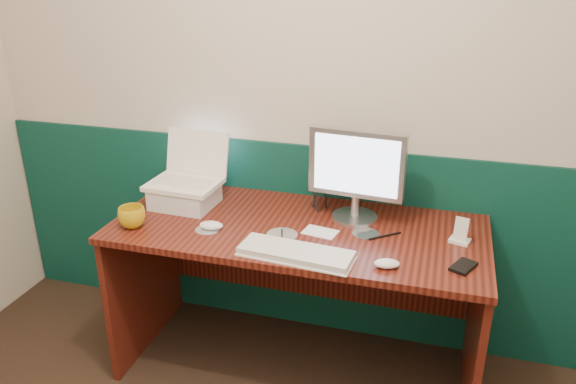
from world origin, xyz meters
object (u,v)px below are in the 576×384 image
(monitor, at_px, (357,176))
(mug, at_px, (132,217))
(keyboard, at_px, (296,254))
(desk, at_px, (297,300))
(camcorder, at_px, (319,190))
(laptop, at_px, (182,160))

(monitor, bearing_deg, mug, -154.14)
(monitor, distance_m, keyboard, 0.47)
(desk, bearing_deg, camcorder, 77.09)
(monitor, height_order, mug, monitor)
(mug, bearing_deg, keyboard, -4.60)
(laptop, distance_m, keyboard, 0.74)
(mug, distance_m, camcorder, 0.83)
(desk, height_order, monitor, monitor)
(laptop, relative_size, monitor, 0.76)
(mug, bearing_deg, laptop, 66.44)
(laptop, relative_size, mug, 2.73)
(desk, relative_size, laptop, 5.08)
(desk, xyz_separation_m, laptop, (-0.56, 0.07, 0.60))
(monitor, relative_size, keyboard, 0.93)
(desk, distance_m, keyboard, 0.47)
(desk, relative_size, keyboard, 3.62)
(laptop, xyz_separation_m, mug, (-0.12, -0.27, -0.18))
(keyboard, relative_size, mug, 3.83)
(desk, distance_m, laptop, 0.83)
(monitor, bearing_deg, desk, -142.70)
(keyboard, bearing_deg, monitor, 73.45)
(monitor, bearing_deg, laptop, -169.71)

